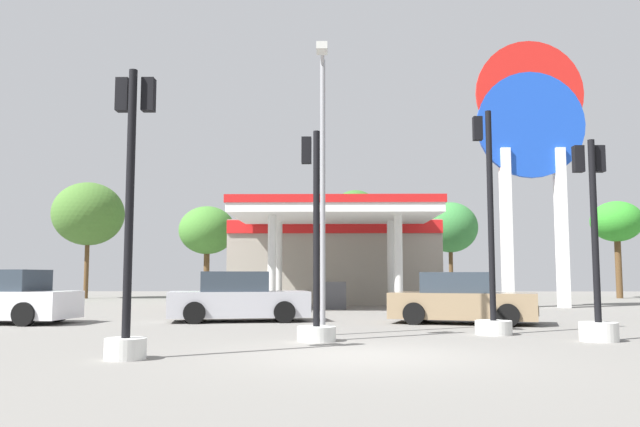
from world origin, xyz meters
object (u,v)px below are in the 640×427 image
at_px(tree_4, 617,222).
at_px(tree_2, 356,216).
at_px(station_pole_sign, 531,137).
at_px(traffic_signal_1, 129,249).
at_px(tree_3, 450,228).
at_px(car_1, 238,299).
at_px(corner_streetlamp, 323,164).
at_px(car_2, 0,299).
at_px(tree_1, 207,231).
at_px(car_0, 462,300).
at_px(traffic_signal_2, 596,279).
at_px(traffic_signal_0, 315,285).
at_px(traffic_signal_3, 491,277).
at_px(tree_0, 88,214).

bearing_deg(tree_4, tree_2, 177.55).
relative_size(station_pole_sign, traffic_signal_1, 2.41).
relative_size(station_pole_sign, tree_4, 1.98).
bearing_deg(station_pole_sign, tree_3, 95.56).
bearing_deg(car_1, tree_3, 64.19).
bearing_deg(tree_3, tree_4, -6.69).
xyz_separation_m(tree_3, corner_streetlamp, (-7.62, -25.72, -0.44)).
xyz_separation_m(car_2, tree_1, (1.96, 20.05, 3.34)).
relative_size(car_1, tree_2, 0.65).
distance_m(car_0, car_1, 6.51).
relative_size(car_1, traffic_signal_1, 0.90).
bearing_deg(car_1, traffic_signal_1, -93.72).
bearing_deg(tree_3, tree_1, -172.33).
height_order(car_1, traffic_signal_2, traffic_signal_2).
bearing_deg(traffic_signal_0, corner_streetlamp, 82.62).
height_order(traffic_signal_3, tree_2, tree_2).
distance_m(traffic_signal_2, traffic_signal_3, 2.33).
bearing_deg(car_1, tree_2, 78.31).
relative_size(tree_3, tree_4, 1.01).
relative_size(traffic_signal_0, traffic_signal_1, 0.92).
distance_m(car_2, tree_3, 27.98).
relative_size(station_pole_sign, car_0, 2.67).
bearing_deg(tree_0, station_pole_sign, -24.54).
distance_m(car_1, traffic_signal_0, 6.23).
xyz_separation_m(tree_1, tree_3, (14.86, 2.00, 0.31)).
height_order(car_2, traffic_signal_3, traffic_signal_3).
distance_m(traffic_signal_1, tree_3, 31.72).
relative_size(car_0, car_1, 1.00).
xyz_separation_m(station_pole_sign, tree_0, (-23.27, 10.62, -2.31)).
bearing_deg(tree_3, corner_streetlamp, -106.50).
bearing_deg(car_2, tree_0, 104.59).
xyz_separation_m(traffic_signal_3, tree_4, (13.55, 24.07, 3.24)).
height_order(tree_2, corner_streetlamp, tree_2).
xyz_separation_m(car_1, tree_1, (-4.67, 19.07, 3.37)).
distance_m(traffic_signal_2, tree_0, 32.04).
height_order(station_pole_sign, tree_4, station_pole_sign).
bearing_deg(tree_4, tree_3, 173.31).
height_order(car_0, tree_3, tree_3).
distance_m(car_0, tree_0, 27.31).
bearing_deg(tree_2, traffic_signal_1, -99.36).
distance_m(traffic_signal_3, tree_1, 25.90).
bearing_deg(car_2, station_pole_sign, 27.45).
distance_m(car_0, tree_4, 25.03).
bearing_deg(tree_2, tree_0, -174.44).
bearing_deg(tree_4, traffic_signal_3, -119.36).
bearing_deg(traffic_signal_2, car_1, 145.91).
relative_size(traffic_signal_3, tree_2, 0.79).
relative_size(car_1, car_2, 0.99).
bearing_deg(car_0, tree_2, 95.90).
bearing_deg(tree_2, tree_4, -2.45).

